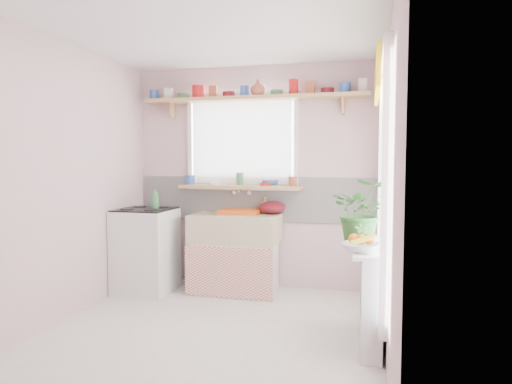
# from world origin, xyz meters

# --- Properties ---
(room) EXTENTS (3.20, 3.20, 3.20)m
(room) POSITION_xyz_m (0.66, 0.86, 1.37)
(room) COLOR white
(room) RESTS_ON ground
(sink_unit) EXTENTS (0.95, 0.65, 1.11)m
(sink_unit) POSITION_xyz_m (-0.15, 1.29, 0.43)
(sink_unit) COLOR white
(sink_unit) RESTS_ON ground
(cooker) EXTENTS (0.58, 0.58, 0.93)m
(cooker) POSITION_xyz_m (-1.10, 1.05, 0.46)
(cooker) COLOR white
(cooker) RESTS_ON ground
(radiator_ledge) EXTENTS (0.22, 0.95, 0.78)m
(radiator_ledge) POSITION_xyz_m (1.30, 0.20, 0.40)
(radiator_ledge) COLOR white
(radiator_ledge) RESTS_ON ground
(windowsill) EXTENTS (1.40, 0.22, 0.04)m
(windowsill) POSITION_xyz_m (-0.15, 1.48, 1.14)
(windowsill) COLOR tan
(windowsill) RESTS_ON room
(pine_shelf) EXTENTS (2.52, 0.24, 0.04)m
(pine_shelf) POSITION_xyz_m (0.00, 1.47, 2.12)
(pine_shelf) COLOR tan
(pine_shelf) RESTS_ON room
(shelf_crockery) EXTENTS (2.47, 0.11, 0.12)m
(shelf_crockery) POSITION_xyz_m (0.00, 1.47, 2.20)
(shelf_crockery) COLOR #3359A5
(shelf_crockery) RESTS_ON pine_shelf
(sill_crockery) EXTENTS (1.35, 0.11, 0.12)m
(sill_crockery) POSITION_xyz_m (-0.15, 1.48, 1.22)
(sill_crockery) COLOR #3359A5
(sill_crockery) RESTS_ON windowsill
(dish_tray) EXTENTS (0.45, 0.35, 0.04)m
(dish_tray) POSITION_xyz_m (-0.12, 1.41, 0.87)
(dish_tray) COLOR #F55C15
(dish_tray) RESTS_ON sink_unit
(colander) EXTENTS (0.40, 0.40, 0.14)m
(colander) POSITION_xyz_m (0.22, 1.47, 0.92)
(colander) COLOR maroon
(colander) RESTS_ON sink_unit
(jade_plant) EXTENTS (0.49, 0.43, 0.52)m
(jade_plant) POSITION_xyz_m (1.21, 0.27, 1.04)
(jade_plant) COLOR #2B5F26
(jade_plant) RESTS_ON radiator_ledge
(fruit_bowl) EXTENTS (0.33, 0.33, 0.07)m
(fruit_bowl) POSITION_xyz_m (1.21, -0.08, 0.81)
(fruit_bowl) COLOR silver
(fruit_bowl) RESTS_ON radiator_ledge
(herb_pot) EXTENTS (0.12, 0.10, 0.19)m
(herb_pot) POSITION_xyz_m (1.21, 0.05, 0.87)
(herb_pot) COLOR #366628
(herb_pot) RESTS_ON radiator_ledge
(soap_bottle_sink) EXTENTS (0.09, 0.10, 0.18)m
(soap_bottle_sink) POSITION_xyz_m (0.13, 1.50, 0.94)
(soap_bottle_sink) COLOR #DCDC62
(soap_bottle_sink) RESTS_ON sink_unit
(sill_cup) EXTENTS (0.16, 0.16, 0.10)m
(sill_cup) POSITION_xyz_m (-0.73, 1.54, 1.21)
(sill_cup) COLOR beige
(sill_cup) RESTS_ON windowsill
(sill_bowl) EXTENTS (0.21, 0.21, 0.06)m
(sill_bowl) POSITION_xyz_m (0.19, 1.54, 1.19)
(sill_bowl) COLOR #3159A0
(sill_bowl) RESTS_ON windowsill
(shelf_vase) EXTENTS (0.21, 0.21, 0.17)m
(shelf_vase) POSITION_xyz_m (0.07, 1.41, 2.23)
(shelf_vase) COLOR #97472E
(shelf_vase) RESTS_ON pine_shelf
(cooker_bottle) EXTENTS (0.12, 0.12, 0.24)m
(cooker_bottle) POSITION_xyz_m (-0.98, 1.04, 1.03)
(cooker_bottle) COLOR #3D7A43
(cooker_bottle) RESTS_ON cooker
(fruit) EXTENTS (0.20, 0.14, 0.10)m
(fruit) POSITION_xyz_m (1.22, -0.07, 0.87)
(fruit) COLOR orange
(fruit) RESTS_ON fruit_bowl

